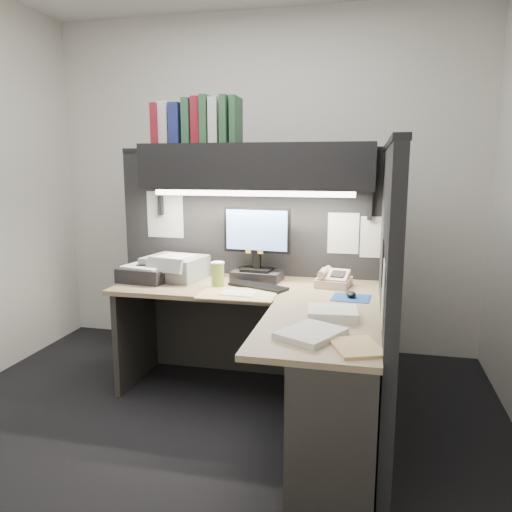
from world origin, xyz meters
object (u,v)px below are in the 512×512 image
overhead_shelf (256,167)px  keyboard (258,286)px  desk (279,364)px  notebook_stack (146,274)px  monitor (257,252)px  telephone (334,280)px  printer (175,267)px  coffee_cup (218,275)px

overhead_shelf → keyboard: (0.06, -0.23, -0.76)m
desk → notebook_stack: size_ratio=5.28×
monitor → telephone: monitor is taller
monitor → printer: monitor is taller
overhead_shelf → printer: bearing=-171.0°
monitor → overhead_shelf: bearing=117.3°
telephone → coffee_cup: size_ratio=1.42×
telephone → overhead_shelf: bearing=-179.6°
desk → overhead_shelf: (-0.30, 0.75, 1.06)m
telephone → notebook_stack: notebook_stack is taller
keyboard → telephone: telephone is taller
keyboard → printer: 0.64m
overhead_shelf → telephone: bearing=-8.3°
overhead_shelf → coffee_cup: bearing=-126.9°
printer → keyboard: bearing=-2.3°
telephone → printer: 1.10m
overhead_shelf → telephone: (0.54, -0.08, -0.73)m
printer → desk: bearing=-27.2°
overhead_shelf → coffee_cup: overhead_shelf is taller
notebook_stack → coffee_cup: bearing=-5.6°
keyboard → notebook_stack: bearing=-157.6°
printer → telephone: bearing=11.0°
desk → printer: 1.15m
keyboard → telephone: (0.47, 0.15, 0.03)m
desk → notebook_stack: 1.21m
overhead_shelf → notebook_stack: overhead_shelf is taller
monitor → keyboard: (0.05, -0.21, -0.19)m
printer → coffee_cup: bearing=-15.0°
coffee_cup → notebook_stack: bearing=174.4°
telephone → notebook_stack: (-1.26, -0.13, 0.01)m
printer → notebook_stack: (-0.16, -0.12, -0.03)m
desk → overhead_shelf: size_ratio=1.10×
telephone → keyboard: bearing=-153.6°
desk → notebook_stack: notebook_stack is taller
desk → keyboard: 0.65m
keyboard → desk: bearing=-41.8°
telephone → printer: bearing=-170.8°
overhead_shelf → telephone: size_ratio=7.09×
notebook_stack → keyboard: bearing=-1.4°
printer → notebook_stack: printer is taller
overhead_shelf → monitor: (0.01, -0.02, -0.57)m
overhead_shelf → keyboard: 0.80m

